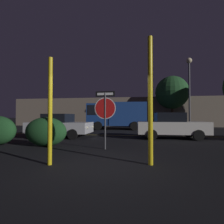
# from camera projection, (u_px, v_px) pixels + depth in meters

# --- Properties ---
(ground_plane) EXTENTS (260.00, 260.00, 0.00)m
(ground_plane) POSITION_uv_depth(u_px,v_px,m) (100.00, 165.00, 4.76)
(ground_plane) COLOR black
(road_center_stripe) EXTENTS (40.00, 0.12, 0.01)m
(road_center_stripe) POSITION_uv_depth(u_px,v_px,m) (124.00, 135.00, 12.20)
(road_center_stripe) COLOR gold
(road_center_stripe) RESTS_ON ground_plane
(stop_sign) EXTENTS (0.88, 0.06, 2.37)m
(stop_sign) POSITION_uv_depth(u_px,v_px,m) (105.00, 109.00, 7.14)
(stop_sign) COLOR #4C4C51
(stop_sign) RESTS_ON ground_plane
(yellow_pole_left) EXTENTS (0.12, 0.12, 2.99)m
(yellow_pole_left) POSITION_uv_depth(u_px,v_px,m) (50.00, 111.00, 4.86)
(yellow_pole_left) COLOR yellow
(yellow_pole_left) RESTS_ON ground_plane
(yellow_pole_right) EXTENTS (0.13, 0.13, 3.59)m
(yellow_pole_right) POSITION_uv_depth(u_px,v_px,m) (150.00, 100.00, 4.87)
(yellow_pole_right) COLOR yellow
(yellow_pole_right) RESTS_ON ground_plane
(hedge_bush_1) EXTENTS (1.92, 1.03, 1.30)m
(hedge_bush_1) POSITION_uv_depth(u_px,v_px,m) (46.00, 132.00, 7.82)
(hedge_bush_1) COLOR #1E4C23
(hedge_bush_1) RESTS_ON ground_plane
(passing_car_2) EXTENTS (4.01, 2.02, 1.50)m
(passing_car_2) POSITION_uv_depth(u_px,v_px,m) (60.00, 126.00, 11.19)
(passing_car_2) COLOR silver
(passing_car_2) RESTS_ON ground_plane
(passing_car_3) EXTENTS (4.22, 1.95, 1.56)m
(passing_car_3) POSITION_uv_depth(u_px,v_px,m) (171.00, 126.00, 10.53)
(passing_car_3) COLOR silver
(passing_car_3) RESTS_ON ground_plane
(delivery_truck) EXTENTS (6.08, 2.75, 2.74)m
(delivery_truck) POSITION_uv_depth(u_px,v_px,m) (115.00, 114.00, 17.98)
(delivery_truck) COLOR navy
(delivery_truck) RESTS_ON ground_plane
(street_lamp) EXTENTS (0.53, 0.53, 6.90)m
(street_lamp) POSITION_uv_depth(u_px,v_px,m) (189.00, 80.00, 16.53)
(street_lamp) COLOR #4C4C51
(street_lamp) RESTS_ON ground_plane
(tree_0) EXTENTS (4.04, 4.04, 6.29)m
(tree_0) POSITION_uv_depth(u_px,v_px,m) (172.00, 93.00, 21.48)
(tree_0) COLOR #422D1E
(tree_0) RESTS_ON ground_plane
(building_backdrop) EXTENTS (35.81, 4.86, 3.87)m
(building_backdrop) POSITION_uv_depth(u_px,v_px,m) (140.00, 112.00, 25.14)
(building_backdrop) COLOR #7A6B5B
(building_backdrop) RESTS_ON ground_plane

